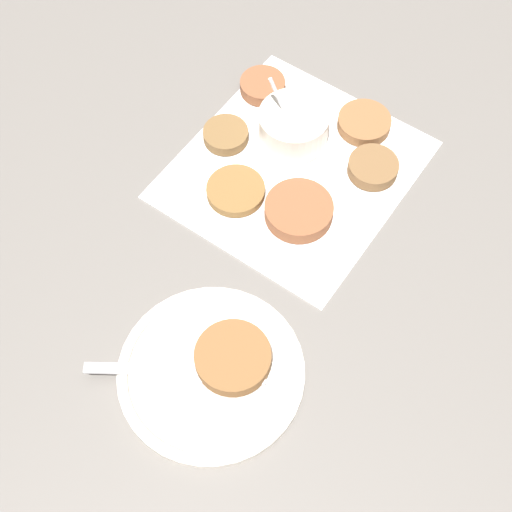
# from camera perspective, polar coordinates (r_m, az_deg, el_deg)

# --- Properties ---
(ground_plane) EXTENTS (4.00, 4.00, 0.00)m
(ground_plane) POSITION_cam_1_polar(r_m,az_deg,el_deg) (0.95, 2.65, 7.89)
(ground_plane) COLOR #605B56
(napkin) EXTENTS (0.33, 0.31, 0.00)m
(napkin) POSITION_cam_1_polar(r_m,az_deg,el_deg) (0.94, 3.05, 6.96)
(napkin) COLOR white
(napkin) RESTS_ON ground_plane
(sauce_bowl) EXTENTS (0.10, 0.09, 0.09)m
(sauce_bowl) POSITION_cam_1_polar(r_m,az_deg,el_deg) (0.95, 3.02, 10.29)
(sauce_bowl) COLOR silver
(sauce_bowl) RESTS_ON napkin
(fritter_0) EXTENTS (0.09, 0.09, 0.02)m
(fritter_0) POSITION_cam_1_polar(r_m,az_deg,el_deg) (0.88, 3.44, 3.65)
(fritter_0) COLOR brown
(fritter_0) RESTS_ON napkin
(fritter_1) EXTENTS (0.07, 0.07, 0.02)m
(fritter_1) POSITION_cam_1_polar(r_m,az_deg,el_deg) (0.98, 8.64, 10.50)
(fritter_1) COLOR brown
(fritter_1) RESTS_ON napkin
(fritter_2) EXTENTS (0.07, 0.07, 0.01)m
(fritter_2) POSITION_cam_1_polar(r_m,az_deg,el_deg) (0.91, -1.64, 5.25)
(fritter_2) COLOR brown
(fritter_2) RESTS_ON napkin
(fritter_3) EXTENTS (0.07, 0.07, 0.02)m
(fritter_3) POSITION_cam_1_polar(r_m,az_deg,el_deg) (0.94, 9.34, 7.01)
(fritter_3) COLOR brown
(fritter_3) RESTS_ON napkin
(fritter_4) EXTENTS (0.06, 0.06, 0.02)m
(fritter_4) POSITION_cam_1_polar(r_m,az_deg,el_deg) (1.01, 0.53, 13.46)
(fritter_4) COLOR brown
(fritter_4) RESTS_ON napkin
(fritter_5) EXTENTS (0.06, 0.06, 0.02)m
(fritter_5) POSITION_cam_1_polar(r_m,az_deg,el_deg) (0.96, -2.44, 9.66)
(fritter_5) COLOR brown
(fritter_5) RESTS_ON napkin
(serving_plate) EXTENTS (0.21, 0.21, 0.02)m
(serving_plate) POSITION_cam_1_polar(r_m,az_deg,el_deg) (0.80, -3.61, -9.24)
(serving_plate) COLOR silver
(serving_plate) RESTS_ON ground_plane
(fritter_on_plate) EXTENTS (0.08, 0.08, 0.02)m
(fritter_on_plate) POSITION_cam_1_polar(r_m,az_deg,el_deg) (0.78, -1.86, -8.12)
(fritter_on_plate) COLOR brown
(fritter_on_plate) RESTS_ON serving_plate
(fork) EXTENTS (0.11, 0.19, 0.00)m
(fork) POSITION_cam_1_polar(r_m,az_deg,el_deg) (0.79, -4.88, -9.09)
(fork) COLOR silver
(fork) RESTS_ON serving_plate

